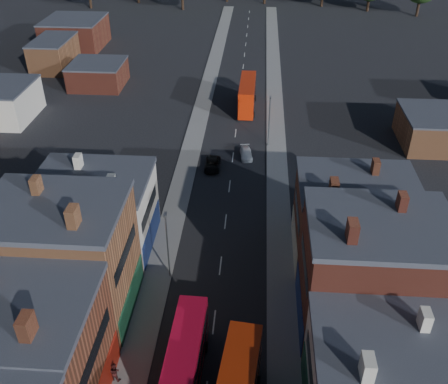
# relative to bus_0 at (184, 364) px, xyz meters

# --- Properties ---
(pavement_west) EXTENTS (3.00, 200.00, 0.12)m
(pavement_west) POSITION_rel_bus_0_xyz_m (-4.72, 32.85, -2.49)
(pavement_west) COLOR gray
(pavement_west) RESTS_ON ground
(pavement_east) EXTENTS (3.00, 200.00, 0.12)m
(pavement_east) POSITION_rel_bus_0_xyz_m (8.28, 32.85, -2.49)
(pavement_east) COLOR gray
(pavement_east) RESTS_ON ground
(lamp_post_2) EXTENTS (0.25, 0.70, 8.12)m
(lamp_post_2) POSITION_rel_bus_0_xyz_m (-3.42, 12.85, 2.16)
(lamp_post_2) COLOR slate
(lamp_post_2) RESTS_ON ground
(lamp_post_3) EXTENTS (0.25, 0.70, 8.12)m
(lamp_post_3) POSITION_rel_bus_0_xyz_m (6.98, 42.85, 2.16)
(lamp_post_3) COLOR slate
(lamp_post_3) RESTS_ON ground
(bus_0) EXTENTS (3.01, 11.00, 4.72)m
(bus_0) POSITION_rel_bus_0_xyz_m (0.00, 0.00, 0.00)
(bus_0) COLOR #B00A25
(bus_0) RESTS_ON ground
(bus_2) EXTENTS (3.05, 11.52, 4.96)m
(bus_2) POSITION_rel_bus_0_xyz_m (3.28, 56.75, 0.13)
(bus_2) COLOR red
(bus_2) RESTS_ON ground
(car_2) EXTENTS (2.21, 4.63, 1.28)m
(car_2) POSITION_rel_bus_0_xyz_m (-0.96, 35.50, -1.91)
(car_2) COLOR black
(car_2) RESTS_ON ground
(car_3) EXTENTS (2.20, 4.28, 1.19)m
(car_3) POSITION_rel_bus_0_xyz_m (3.73, 39.09, -1.95)
(car_3) COLOR silver
(car_3) RESTS_ON ground
(ped_1) EXTENTS (1.02, 0.73, 1.89)m
(ped_1) POSITION_rel_bus_0_xyz_m (-5.92, -0.06, -1.48)
(ped_1) COLOR #421B1A
(ped_1) RESTS_ON pavement_west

